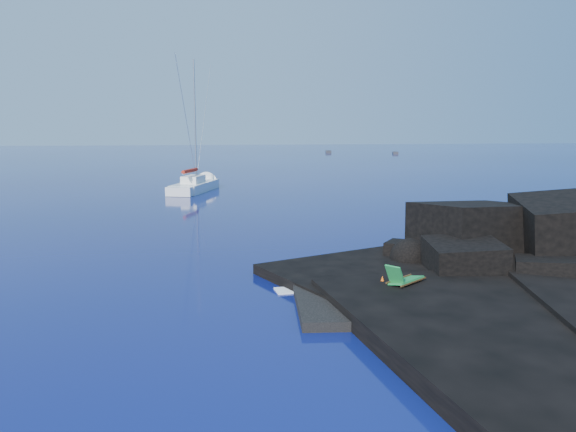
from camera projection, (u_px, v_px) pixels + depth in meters
name	position (u px, v px, depth m)	size (l,w,h in m)	color
ground	(293.00, 313.00, 20.19)	(400.00, 400.00, 0.00)	#030739
headland	(567.00, 276.00, 25.14)	(24.00, 24.00, 3.60)	black
beach	(407.00, 303.00, 21.38)	(8.50, 6.00, 0.70)	black
surf_foam	(382.00, 272.00, 25.85)	(10.00, 8.00, 0.06)	white
sailboat	(195.00, 191.00, 58.86)	(2.73, 13.00, 13.63)	white
deck_chair	(406.00, 274.00, 21.73)	(1.82, 0.79, 1.25)	#1B7A39
towel	(362.00, 289.00, 21.85)	(1.81, 0.86, 0.05)	beige
sunbather	(362.00, 286.00, 21.83)	(1.64, 0.40, 0.22)	tan
marker_cone	(382.00, 282.00, 22.09)	(0.32, 0.32, 0.48)	#F1580C
distant_boat_a	(328.00, 153.00, 148.41)	(1.41, 4.55, 0.61)	#292A2F
distant_boat_b	(395.00, 154.00, 142.40)	(1.25, 4.03, 0.54)	#2B2B30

